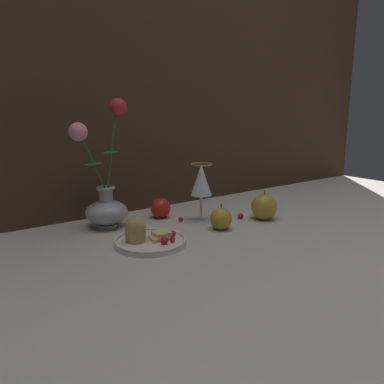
{
  "coord_description": "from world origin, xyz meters",
  "views": [
    {
      "loc": [
        -0.59,
        -0.86,
        0.34
      ],
      "look_at": [
        0.04,
        0.02,
        0.1
      ],
      "focal_mm": 35.0,
      "sensor_mm": 36.0,
      "label": 1
    }
  ],
  "objects_px": {
    "apple_near_glass": "(160,208)",
    "apple_at_table_edge": "(221,219)",
    "apple_beside_vase": "(264,207)",
    "plate_with_pastries": "(147,238)",
    "wine_glass": "(201,183)",
    "vase": "(105,196)"
  },
  "relations": [
    {
      "from": "apple_near_glass",
      "to": "apple_at_table_edge",
      "type": "xyz_separation_m",
      "value": [
        0.08,
        -0.2,
        -0.0
      ]
    },
    {
      "from": "apple_beside_vase",
      "to": "apple_at_table_edge",
      "type": "bearing_deg",
      "value": 179.38
    },
    {
      "from": "plate_with_pastries",
      "to": "apple_near_glass",
      "type": "distance_m",
      "value": 0.25
    },
    {
      "from": "plate_with_pastries",
      "to": "wine_glass",
      "type": "relative_size",
      "value": 1.03
    },
    {
      "from": "plate_with_pastries",
      "to": "apple_near_glass",
      "type": "bearing_deg",
      "value": 50.87
    },
    {
      "from": "vase",
      "to": "wine_glass",
      "type": "height_order",
      "value": "vase"
    },
    {
      "from": "wine_glass",
      "to": "apple_near_glass",
      "type": "xyz_separation_m",
      "value": [
        -0.08,
        0.1,
        -0.09
      ]
    },
    {
      "from": "apple_at_table_edge",
      "to": "apple_beside_vase",
      "type": "bearing_deg",
      "value": -0.62
    },
    {
      "from": "wine_glass",
      "to": "apple_near_glass",
      "type": "height_order",
      "value": "wine_glass"
    },
    {
      "from": "vase",
      "to": "apple_near_glass",
      "type": "height_order",
      "value": "vase"
    },
    {
      "from": "apple_near_glass",
      "to": "apple_at_table_edge",
      "type": "height_order",
      "value": "same"
    },
    {
      "from": "wine_glass",
      "to": "apple_at_table_edge",
      "type": "distance_m",
      "value": 0.13
    },
    {
      "from": "vase",
      "to": "apple_at_table_edge",
      "type": "xyz_separation_m",
      "value": [
        0.26,
        -0.21,
        -0.06
      ]
    },
    {
      "from": "wine_glass",
      "to": "apple_at_table_edge",
      "type": "xyz_separation_m",
      "value": [
        -0.0,
        -0.1,
        -0.09
      ]
    },
    {
      "from": "apple_beside_vase",
      "to": "apple_at_table_edge",
      "type": "xyz_separation_m",
      "value": [
        -0.17,
        0.0,
        -0.01
      ]
    },
    {
      "from": "wine_glass",
      "to": "apple_near_glass",
      "type": "bearing_deg",
      "value": 128.73
    },
    {
      "from": "plate_with_pastries",
      "to": "apple_beside_vase",
      "type": "distance_m",
      "value": 0.41
    },
    {
      "from": "apple_beside_vase",
      "to": "apple_near_glass",
      "type": "height_order",
      "value": "apple_beside_vase"
    },
    {
      "from": "plate_with_pastries",
      "to": "wine_glass",
      "type": "distance_m",
      "value": 0.27
    },
    {
      "from": "plate_with_pastries",
      "to": "apple_at_table_edge",
      "type": "bearing_deg",
      "value": -3.04
    },
    {
      "from": "apple_at_table_edge",
      "to": "plate_with_pastries",
      "type": "bearing_deg",
      "value": 176.96
    },
    {
      "from": "vase",
      "to": "wine_glass",
      "type": "relative_size",
      "value": 2.06
    }
  ]
}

